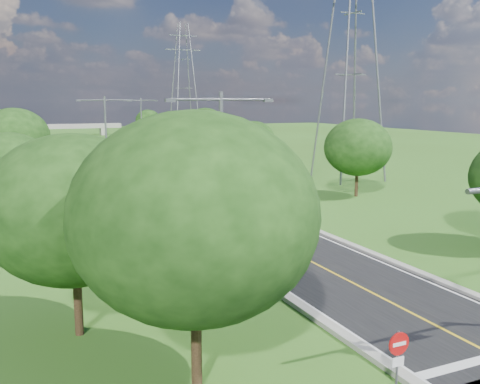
% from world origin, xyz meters
% --- Properties ---
extents(ground, '(260.00, 260.00, 0.00)m').
position_xyz_m(ground, '(0.00, 60.00, 0.00)').
color(ground, '#325A19').
rests_on(ground, ground).
extents(road, '(8.00, 150.00, 0.06)m').
position_xyz_m(road, '(0.00, 66.00, 0.03)').
color(road, black).
rests_on(road, ground).
extents(curb_left, '(0.50, 150.00, 0.22)m').
position_xyz_m(curb_left, '(-4.25, 66.00, 0.11)').
color(curb_left, gray).
rests_on(curb_left, ground).
extents(curb_right, '(0.50, 150.00, 0.22)m').
position_xyz_m(curb_right, '(4.25, 66.00, 0.11)').
color(curb_right, gray).
rests_on(curb_right, ground).
extents(do_not_enter_left, '(0.76, 0.11, 2.50)m').
position_xyz_m(do_not_enter_left, '(-5.60, -1.52, 1.77)').
color(do_not_enter_left, slate).
rests_on(do_not_enter_left, ground).
extents(speed_limit_sign, '(0.55, 0.09, 2.40)m').
position_xyz_m(speed_limit_sign, '(5.20, 37.98, 1.60)').
color(speed_limit_sign, slate).
rests_on(speed_limit_sign, ground).
extents(overpass, '(30.00, 3.00, 3.20)m').
position_xyz_m(overpass, '(0.00, 140.00, 2.41)').
color(overpass, gray).
rests_on(overpass, ground).
extents(streetlight_near_left, '(5.90, 0.25, 10.00)m').
position_xyz_m(streetlight_near_left, '(-6.00, 12.00, 5.94)').
color(streetlight_near_left, slate).
rests_on(streetlight_near_left, ground).
extents(streetlight_mid_left, '(5.90, 0.25, 10.00)m').
position_xyz_m(streetlight_mid_left, '(-6.00, 45.00, 5.94)').
color(streetlight_mid_left, slate).
rests_on(streetlight_mid_left, ground).
extents(streetlight_far_right, '(5.90, 0.25, 10.00)m').
position_xyz_m(streetlight_far_right, '(6.00, 78.00, 5.94)').
color(streetlight_far_right, slate).
rests_on(streetlight_far_right, ground).
extents(power_tower_near, '(9.00, 6.40, 28.00)m').
position_xyz_m(power_tower_near, '(22.00, 40.00, 14.01)').
color(power_tower_near, slate).
rests_on(power_tower_near, ground).
extents(power_tower_far, '(9.00, 6.40, 28.00)m').
position_xyz_m(power_tower_far, '(26.00, 115.00, 14.01)').
color(power_tower_far, slate).
rests_on(power_tower_far, ground).
extents(tree_la, '(7.14, 7.14, 8.30)m').
position_xyz_m(tree_la, '(-14.00, 8.00, 5.27)').
color(tree_la, black).
rests_on(tree_la, ground).
extents(tree_lb, '(6.30, 6.30, 7.33)m').
position_xyz_m(tree_lb, '(-16.00, 28.00, 4.64)').
color(tree_lb, black).
rests_on(tree_lb, ground).
extents(tree_lc, '(7.56, 7.56, 8.79)m').
position_xyz_m(tree_lc, '(-15.00, 50.00, 5.58)').
color(tree_lc, black).
rests_on(tree_lc, ground).
extents(tree_le, '(5.88, 5.88, 6.84)m').
position_xyz_m(tree_le, '(-14.50, 98.00, 4.33)').
color(tree_le, black).
rests_on(tree_le, ground).
extents(tree_lf, '(7.98, 7.98, 9.28)m').
position_xyz_m(tree_lf, '(-11.00, 2.00, 5.89)').
color(tree_lf, black).
rests_on(tree_lf, ground).
extents(tree_rb, '(6.72, 6.72, 7.82)m').
position_xyz_m(tree_rb, '(16.00, 30.00, 4.95)').
color(tree_rb, black).
rests_on(tree_rb, ground).
extents(tree_rc, '(5.88, 5.88, 6.84)m').
position_xyz_m(tree_rc, '(15.00, 52.00, 4.33)').
color(tree_rc, black).
rests_on(tree_rc, ground).
extents(tree_rd, '(7.14, 7.14, 8.30)m').
position_xyz_m(tree_rd, '(17.00, 76.00, 5.27)').
color(tree_rd, black).
rests_on(tree_rd, ground).
extents(tree_re, '(5.46, 5.46, 6.35)m').
position_xyz_m(tree_re, '(14.50, 100.00, 4.02)').
color(tree_re, black).
rests_on(tree_re, ground).
extents(tree_rf, '(6.30, 6.30, 7.33)m').
position_xyz_m(tree_rf, '(18.00, 120.00, 4.64)').
color(tree_rf, black).
rests_on(tree_rf, ground).
extents(bus_outbound, '(4.23, 12.17, 3.32)m').
position_xyz_m(bus_outbound, '(3.16, 26.81, 1.72)').
color(bus_outbound, beige).
rests_on(bus_outbound, road).
extents(bus_inbound, '(4.65, 12.65, 3.44)m').
position_xyz_m(bus_inbound, '(-0.80, 41.52, 1.78)').
color(bus_inbound, silver).
rests_on(bus_inbound, road).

